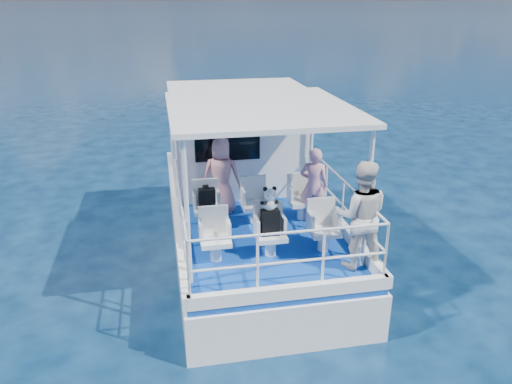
% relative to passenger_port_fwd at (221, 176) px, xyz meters
% --- Properties ---
extents(ground, '(2000.00, 2000.00, 0.00)m').
position_rel_passenger_port_fwd_xyz_m(ground, '(0.54, -0.82, -1.65)').
color(ground, '#061932').
rests_on(ground, ground).
extents(hull, '(3.00, 7.00, 1.60)m').
position_rel_passenger_port_fwd_xyz_m(hull, '(0.54, 0.18, -1.65)').
color(hull, white).
rests_on(hull, ground).
extents(deck, '(2.90, 6.90, 0.10)m').
position_rel_passenger_port_fwd_xyz_m(deck, '(0.54, 0.18, -0.80)').
color(deck, '#0B3A9F').
rests_on(deck, hull).
extents(cabin, '(2.85, 2.00, 2.20)m').
position_rel_passenger_port_fwd_xyz_m(cabin, '(0.54, 1.48, 0.35)').
color(cabin, white).
rests_on(cabin, deck).
extents(canopy, '(3.00, 3.20, 0.08)m').
position_rel_passenger_port_fwd_xyz_m(canopy, '(0.54, -1.02, 1.49)').
color(canopy, white).
rests_on(canopy, cabin).
extents(canopy_posts, '(2.77, 2.97, 2.20)m').
position_rel_passenger_port_fwd_xyz_m(canopy_posts, '(0.54, -1.07, 0.35)').
color(canopy_posts, white).
rests_on(canopy_posts, deck).
extents(railings, '(2.84, 3.59, 1.00)m').
position_rel_passenger_port_fwd_xyz_m(railings, '(0.54, -1.39, -0.25)').
color(railings, white).
rests_on(railings, deck).
extents(seat_port_fwd, '(0.48, 0.46, 0.38)m').
position_rel_passenger_port_fwd_xyz_m(seat_port_fwd, '(-0.36, -0.62, -0.56)').
color(seat_port_fwd, silver).
rests_on(seat_port_fwd, deck).
extents(seat_center_fwd, '(0.48, 0.46, 0.38)m').
position_rel_passenger_port_fwd_xyz_m(seat_center_fwd, '(0.54, -0.62, -0.56)').
color(seat_center_fwd, silver).
rests_on(seat_center_fwd, deck).
extents(seat_stbd_fwd, '(0.48, 0.46, 0.38)m').
position_rel_passenger_port_fwd_xyz_m(seat_stbd_fwd, '(1.44, -0.62, -0.56)').
color(seat_stbd_fwd, silver).
rests_on(seat_stbd_fwd, deck).
extents(seat_port_aft, '(0.48, 0.46, 0.38)m').
position_rel_passenger_port_fwd_xyz_m(seat_port_aft, '(-0.36, -1.92, -0.56)').
color(seat_port_aft, silver).
rests_on(seat_port_aft, deck).
extents(seat_center_aft, '(0.48, 0.46, 0.38)m').
position_rel_passenger_port_fwd_xyz_m(seat_center_aft, '(0.54, -1.92, -0.56)').
color(seat_center_aft, silver).
rests_on(seat_center_aft, deck).
extents(seat_stbd_aft, '(0.48, 0.46, 0.38)m').
position_rel_passenger_port_fwd_xyz_m(seat_stbd_aft, '(1.44, -1.92, -0.56)').
color(seat_stbd_aft, silver).
rests_on(seat_stbd_aft, deck).
extents(passenger_port_fwd, '(0.65, 0.55, 1.49)m').
position_rel_passenger_port_fwd_xyz_m(passenger_port_fwd, '(0.00, 0.00, 0.00)').
color(passenger_port_fwd, '#D08689').
rests_on(passenger_port_fwd, deck).
extents(passenger_stbd_fwd, '(0.61, 0.52, 1.43)m').
position_rel_passenger_port_fwd_xyz_m(passenger_stbd_fwd, '(1.62, -0.75, -0.03)').
color(passenger_stbd_fwd, pink).
rests_on(passenger_stbd_fwd, deck).
extents(passenger_stbd_aft, '(0.99, 0.87, 1.73)m').
position_rel_passenger_port_fwd_xyz_m(passenger_stbd_aft, '(1.79, -2.53, 0.12)').
color(passenger_stbd_aft, silver).
rests_on(passenger_stbd_aft, deck).
extents(backpack_port, '(0.30, 0.17, 0.39)m').
position_rel_passenger_port_fwd_xyz_m(backpack_port, '(-0.36, -0.71, -0.17)').
color(backpack_port, black).
rests_on(backpack_port, seat_port_fwd).
extents(backpack_center, '(0.29, 0.16, 0.43)m').
position_rel_passenger_port_fwd_xyz_m(backpack_center, '(0.53, -1.94, -0.15)').
color(backpack_center, black).
rests_on(backpack_center, seat_center_aft).
extents(compact_camera, '(0.11, 0.06, 0.06)m').
position_rel_passenger_port_fwd_xyz_m(compact_camera, '(-0.37, -0.69, 0.05)').
color(compact_camera, black).
rests_on(compact_camera, backpack_port).
extents(panda, '(0.25, 0.21, 0.38)m').
position_rel_passenger_port_fwd_xyz_m(panda, '(0.52, -1.93, 0.25)').
color(panda, silver).
rests_on(panda, backpack_center).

